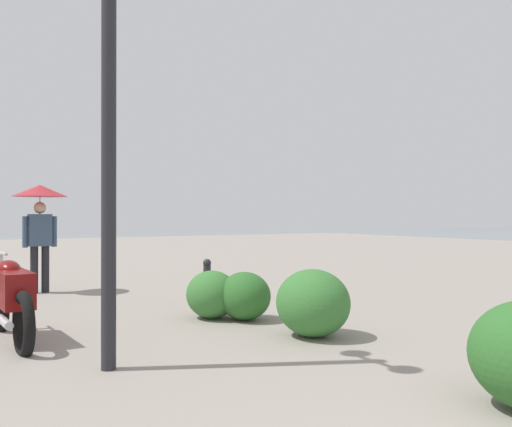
% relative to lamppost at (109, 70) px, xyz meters
% --- Properties ---
extents(lamppost, '(0.98, 0.28, 4.28)m').
position_rel_lamppost_xyz_m(lamppost, '(0.00, 0.00, 0.00)').
color(lamppost, '#232328').
rests_on(lamppost, ground).
extents(motorcycle, '(2.17, 0.38, 1.06)m').
position_rel_lamppost_xyz_m(motorcycle, '(1.79, 0.64, -2.33)').
color(motorcycle, black).
rests_on(motorcycle, ground).
extents(pedestrian, '(1.00, 1.00, 2.03)m').
position_rel_lamppost_xyz_m(pedestrian, '(5.75, -0.32, -1.23)').
color(pedestrian, black).
rests_on(pedestrian, ground).
extents(bollard_mid, '(0.13, 0.13, 0.76)m').
position_rel_lamppost_xyz_m(bollard_mid, '(2.78, -2.37, -2.43)').
color(bollard_mid, '#232328').
rests_on(bollard_mid, ground).
extents(shrub_low, '(0.79, 0.71, 0.67)m').
position_rel_lamppost_xyz_m(shrub_low, '(1.82, -1.98, -2.49)').
color(shrub_low, '#387533').
rests_on(shrub_low, ground).
extents(shrub_round, '(0.95, 0.86, 0.81)m').
position_rel_lamppost_xyz_m(shrub_round, '(0.14, -2.50, -2.42)').
color(shrub_round, '#387533').
rests_on(shrub_round, ground).
extents(shrub_wide, '(0.79, 0.71, 0.67)m').
position_rel_lamppost_xyz_m(shrub_wide, '(1.47, -2.31, -2.49)').
color(shrub_wide, '#2D6628').
rests_on(shrub_wide, ground).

